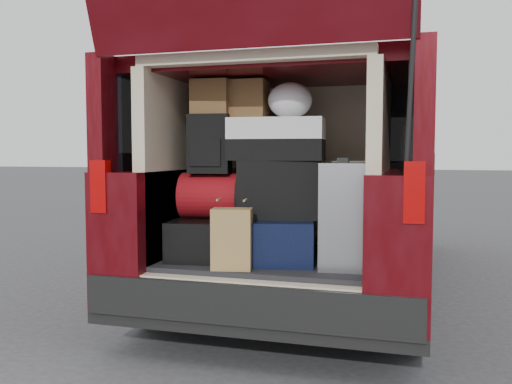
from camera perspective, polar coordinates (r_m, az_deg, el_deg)
ground at (r=3.38m, az=0.53°, el=-16.84°), size 80.00×80.00×0.00m
minivan at (r=4.98m, az=6.29°, el=0.62°), size 1.90×5.35×2.77m
load_floor at (r=3.55m, az=1.75°, el=-11.16°), size 1.24×1.05×0.55m
black_hardshell at (r=3.49m, az=-4.64°, el=-4.77°), size 0.51×0.65×0.24m
navy_hardshell at (r=3.37m, az=1.82°, el=-4.93°), size 0.59×0.68×0.26m
silver_roller at (r=3.19m, az=9.12°, el=-2.38°), size 0.28×0.42×0.60m
kraft_bag at (r=3.08m, az=-2.55°, el=-4.95°), size 0.25×0.18×0.35m
red_duffel at (r=3.45m, az=-4.19°, el=-0.40°), size 0.47×0.33×0.29m
black_soft_case at (r=3.33m, az=2.54°, el=0.30°), size 0.53×0.36×0.35m
backpack at (r=3.40m, az=-4.90°, el=5.06°), size 0.28×0.19×0.37m
twotone_duffel at (r=3.33m, az=2.20°, el=5.56°), size 0.59×0.34×0.26m
grocery_sack_lower at (r=3.46m, az=-4.63°, el=9.87°), size 0.25×0.21×0.22m
grocery_sack_upper at (r=3.46m, az=-0.88°, el=9.65°), size 0.25×0.20×0.24m
plastic_bag_center at (r=3.36m, az=3.60°, el=9.59°), size 0.29×0.27×0.22m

